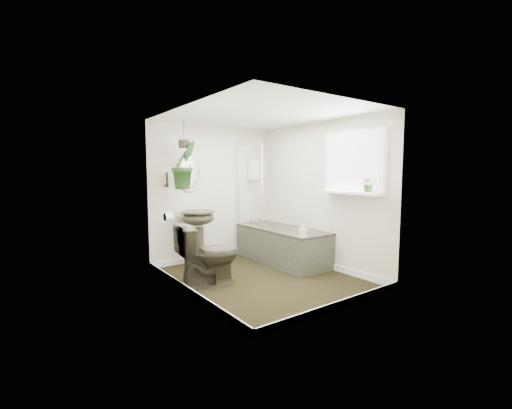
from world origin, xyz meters
TOP-DOWN VIEW (x-y plane):
  - floor at (0.00, 0.00)m, footprint 2.30×2.80m
  - ceiling at (0.00, 0.00)m, footprint 2.30×2.80m
  - wall_back at (0.00, 1.41)m, footprint 2.30×0.02m
  - wall_front at (0.00, -1.41)m, footprint 2.30×0.02m
  - wall_left at (-1.16, 0.00)m, footprint 0.02×2.80m
  - wall_right at (1.16, 0.00)m, footprint 0.02×2.80m
  - skirting at (0.00, 0.00)m, footprint 2.30×2.80m
  - bathtub at (0.80, 0.50)m, footprint 0.72×1.72m
  - bath_screen at (0.47, 0.99)m, footprint 0.04×0.72m
  - shower_box at (0.80, 1.34)m, footprint 0.20×0.10m
  - oval_mirror at (-0.45, 1.37)m, footprint 0.46×0.03m
  - wall_sconce at (-0.85, 1.36)m, footprint 0.04×0.04m
  - toilet_roll_holder at (-1.10, 0.70)m, footprint 0.11×0.11m
  - window_recess at (1.09, -0.70)m, footprint 0.08×1.00m
  - window_sill at (1.02, -0.70)m, footprint 0.18×1.00m
  - window_blinds at (1.04, -0.70)m, footprint 0.01×0.86m
  - toilet at (-0.75, 0.21)m, footprint 0.87×0.57m
  - pedestal_sink at (-0.45, 1.10)m, footprint 0.54×0.46m
  - sill_plant at (1.05, -0.98)m, footprint 0.21×0.18m
  - hanging_plant at (-0.70, 1.03)m, footprint 0.48×0.42m
  - soap_bottle at (0.51, -0.29)m, footprint 0.10×0.10m
  - hanging_pot at (-0.70, 1.03)m, footprint 0.16×0.16m

SIDE VIEW (x-z plane):
  - floor at x=0.00m, z-range -0.02..0.00m
  - skirting at x=0.00m, z-range 0.00..0.10m
  - bathtub at x=0.80m, z-range 0.00..0.58m
  - toilet at x=-0.75m, z-range 0.00..0.84m
  - pedestal_sink at x=-0.45m, z-range 0.00..0.90m
  - soap_bottle at x=0.51m, z-range 0.58..0.78m
  - toilet_roll_holder at x=-1.10m, z-range 0.84..0.96m
  - wall_back at x=0.00m, z-range 0.00..2.30m
  - wall_front at x=0.00m, z-range 0.00..2.30m
  - wall_left at x=-1.16m, z-range 0.00..2.30m
  - wall_right at x=1.16m, z-range 0.00..2.30m
  - window_sill at x=1.02m, z-range 1.21..1.25m
  - bath_screen at x=0.47m, z-range 0.58..1.98m
  - sill_plant at x=1.05m, z-range 1.25..1.48m
  - wall_sconce at x=-0.85m, z-range 1.29..1.51m
  - oval_mirror at x=-0.45m, z-range 1.19..1.81m
  - shower_box at x=0.80m, z-range 1.38..1.73m
  - hanging_plant at x=-0.70m, z-range 1.26..2.00m
  - window_recess at x=1.09m, z-range 1.20..2.10m
  - window_blinds at x=1.04m, z-range 1.27..2.03m
  - hanging_pot at x=-0.70m, z-range 1.88..2.00m
  - ceiling at x=0.00m, z-range 2.30..2.32m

